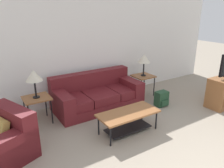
{
  "coord_description": "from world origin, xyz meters",
  "views": [
    {
      "loc": [
        -2.38,
        -0.98,
        2.33
      ],
      "look_at": [
        -0.06,
        2.67,
        0.8
      ],
      "focal_mm": 35.0,
      "sensor_mm": 36.0,
      "label": 1
    }
  ],
  "objects": [
    {
      "name": "table_lamp_left",
      "position": [
        -1.47,
        3.35,
        1.03
      ],
      "size": [
        0.33,
        0.33,
        0.58
      ],
      "color": "black",
      "rests_on": "side_table_left"
    },
    {
      "name": "side_table_right",
      "position": [
        1.38,
        3.35,
        0.51
      ],
      "size": [
        0.53,
        0.5,
        0.57
      ],
      "color": "#935B33",
      "rests_on": "ground_plane"
    },
    {
      "name": "table_lamp_right",
      "position": [
        1.38,
        3.35,
        1.03
      ],
      "size": [
        0.33,
        0.33,
        0.58
      ],
      "color": "black",
      "rests_on": "side_table_right"
    },
    {
      "name": "wall_back",
      "position": [
        0.0,
        3.98,
        1.3
      ],
      "size": [
        8.68,
        0.06,
        2.6
      ],
      "color": "white",
      "rests_on": "ground_plane"
    },
    {
      "name": "backpack",
      "position": [
        1.33,
        2.56,
        0.18
      ],
      "size": [
        0.31,
        0.28,
        0.37
      ],
      "color": "#23472D",
      "rests_on": "ground_plane"
    },
    {
      "name": "coffee_table",
      "position": [
        -0.1,
        2.02,
        0.31
      ],
      "size": [
        1.19,
        0.55,
        0.43
      ],
      "color": "#935B33",
      "rests_on": "ground_plane"
    },
    {
      "name": "side_table_left",
      "position": [
        -1.47,
        3.35,
        0.51
      ],
      "size": [
        0.53,
        0.5,
        0.57
      ],
      "color": "#935B33",
      "rests_on": "ground_plane"
    },
    {
      "name": "couch",
      "position": [
        -0.05,
        3.38,
        0.29
      ],
      "size": [
        2.1,
        1.0,
        0.82
      ],
      "color": "maroon",
      "rests_on": "ground_plane"
    }
  ]
}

